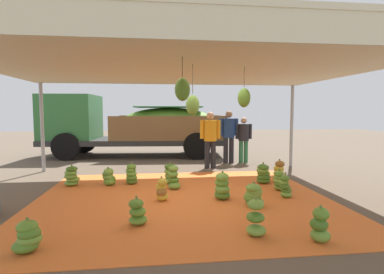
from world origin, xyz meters
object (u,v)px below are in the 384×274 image
at_px(banana_bunch_5, 285,187).
at_px(banana_bunch_15, 162,190).
at_px(banana_bunch_0, 170,174).
at_px(worker_2, 229,133).
at_px(banana_bunch_13, 256,219).
at_px(worker_0, 210,136).
at_px(banana_bunch_11, 254,195).
at_px(banana_bunch_9, 222,187).
at_px(banana_bunch_10, 263,174).
at_px(banana_bunch_12, 137,213).
at_px(cargo_truck_main, 131,125).
at_px(banana_bunch_2, 279,172).
at_px(banana_bunch_4, 320,226).
at_px(banana_bunch_14, 131,175).
at_px(worker_1, 244,136).
at_px(banana_bunch_1, 279,181).
at_px(banana_bunch_8, 72,177).
at_px(banana_bunch_3, 28,237).
at_px(banana_bunch_7, 109,177).
at_px(banana_bunch_6, 174,178).

xyz_separation_m(banana_bunch_5, banana_bunch_15, (-2.50, 0.07, -0.00)).
distance_m(banana_bunch_0, worker_2, 3.61).
bearing_deg(banana_bunch_13, worker_0, 86.72).
bearing_deg(banana_bunch_11, banana_bunch_9, 134.84).
height_order(banana_bunch_0, banana_bunch_10, banana_bunch_0).
height_order(banana_bunch_12, cargo_truck_main, cargo_truck_main).
distance_m(banana_bunch_2, banana_bunch_13, 3.54).
height_order(banana_bunch_4, banana_bunch_14, banana_bunch_14).
xyz_separation_m(worker_0, worker_1, (1.31, 0.84, -0.11)).
height_order(banana_bunch_0, banana_bunch_12, banana_bunch_0).
xyz_separation_m(banana_bunch_9, banana_bunch_11, (0.48, -0.49, -0.05)).
distance_m(banana_bunch_10, banana_bunch_14, 3.20).
xyz_separation_m(banana_bunch_1, banana_bunch_10, (-0.12, 0.69, 0.01)).
distance_m(banana_bunch_5, worker_1, 4.34).
xyz_separation_m(banana_bunch_8, banana_bunch_11, (3.76, -2.00, -0.02)).
relative_size(banana_bunch_0, banana_bunch_15, 1.10).
xyz_separation_m(banana_bunch_3, banana_bunch_7, (0.48, 3.40, 0.01)).
bearing_deg(banana_bunch_13, banana_bunch_11, 72.81).
xyz_separation_m(banana_bunch_8, worker_0, (3.65, 1.89, 0.79)).
distance_m(banana_bunch_0, worker_0, 2.48).
distance_m(banana_bunch_5, worker_0, 3.63).
bearing_deg(banana_bunch_3, banana_bunch_5, 24.51).
height_order(banana_bunch_6, banana_bunch_15, banana_bunch_6).
height_order(banana_bunch_5, banana_bunch_6, banana_bunch_6).
xyz_separation_m(banana_bunch_3, banana_bunch_15, (1.70, 1.98, 0.03)).
distance_m(banana_bunch_5, banana_bunch_12, 3.12).
relative_size(banana_bunch_0, banana_bunch_11, 1.13).
bearing_deg(banana_bunch_6, banana_bunch_12, -107.99).
distance_m(banana_bunch_6, banana_bunch_10, 2.22).
distance_m(banana_bunch_8, banana_bunch_14, 1.39).
relative_size(banana_bunch_6, banana_bunch_10, 1.11).
height_order(cargo_truck_main, worker_0, cargo_truck_main).
relative_size(banana_bunch_14, worker_2, 0.30).
bearing_deg(worker_2, banana_bunch_1, -86.45).
bearing_deg(banana_bunch_9, banana_bunch_0, 123.05).
relative_size(banana_bunch_5, banana_bunch_13, 0.92).
xyz_separation_m(banana_bunch_1, cargo_truck_main, (-3.68, 5.89, 1.02)).
distance_m(banana_bunch_12, banana_bunch_14, 2.71).
distance_m(banana_bunch_2, banana_bunch_6, 2.68).
relative_size(banana_bunch_6, cargo_truck_main, 0.08).
height_order(banana_bunch_15, worker_2, worker_2).
bearing_deg(banana_bunch_14, worker_2, 41.80).
distance_m(banana_bunch_12, worker_0, 5.05).
xyz_separation_m(banana_bunch_15, worker_0, (1.57, 3.36, 0.80)).
bearing_deg(cargo_truck_main, banana_bunch_5, -60.89).
bearing_deg(banana_bunch_12, banana_bunch_0, 76.44).
relative_size(banana_bunch_0, banana_bunch_14, 0.99).
bearing_deg(banana_bunch_4, worker_1, 82.53).
bearing_deg(banana_bunch_15, worker_1, 55.49).
relative_size(banana_bunch_7, worker_1, 0.28).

